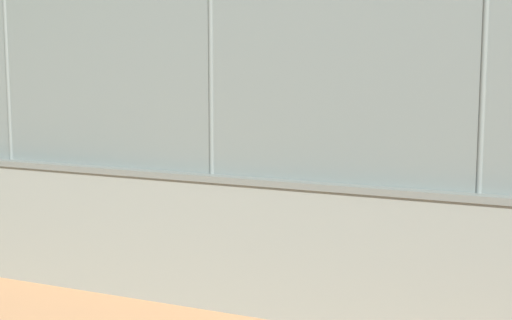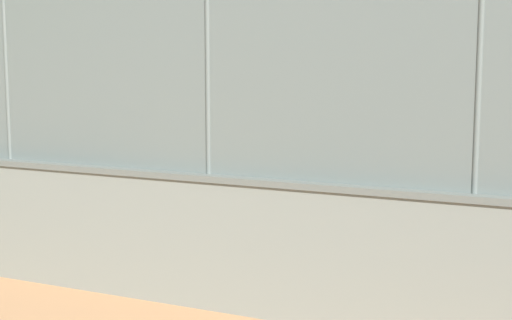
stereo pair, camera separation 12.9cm
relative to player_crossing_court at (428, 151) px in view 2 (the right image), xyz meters
The scene contains 7 objects.
ground_plane 3.73m from the player_crossing_court, 67.05° to the right, with size 260.00×260.00×0.00m, color tan.
perimeter_wall 9.42m from the player_crossing_court, 94.98° to the left, with size 30.19×0.67×1.74m.
fence_panel_on_wall 9.61m from the player_crossing_court, 94.98° to the left, with size 29.65×0.33×2.33m.
player_crossing_court is the anchor object (origin of this frame).
player_near_wall_returning 7.54m from the player_crossing_court, 56.78° to the left, with size 0.98×0.90×1.47m.
player_baseline_waiting 6.31m from the player_crossing_court, 18.09° to the left, with size 0.78×1.29×1.73m.
sports_ball 2.42m from the player_crossing_court, 122.33° to the left, with size 0.18×0.18×0.18m, color #3399D8.
Camera 2 is at (-5.07, 21.01, 3.21)m, focal length 52.83 mm.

